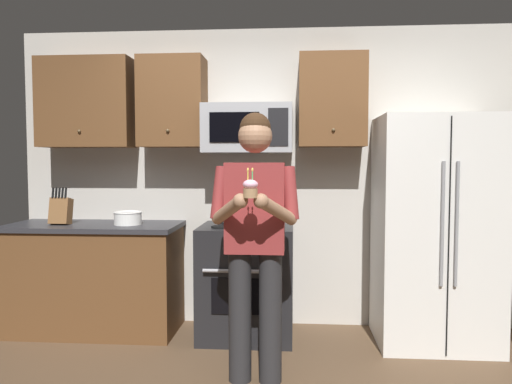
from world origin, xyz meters
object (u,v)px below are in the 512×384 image
person (255,231)px  knife_block (61,211)px  oven_range (247,281)px  microwave (248,129)px  cupcake (250,188)px  refrigerator (435,231)px  bowl_large_white (128,218)px

person → knife_block: bearing=153.9°
oven_range → microwave: (0.00, 0.12, 1.26)m
cupcake → refrigerator: bearing=40.3°
knife_block → cupcake: size_ratio=1.84×
oven_range → refrigerator: (1.50, -0.04, 0.44)m
microwave → bowl_large_white: size_ratio=3.13×
microwave → oven_range: bearing=-90.0°
microwave → person: size_ratio=0.42×
knife_block → person: 1.90m
knife_block → refrigerator: bearing=-0.2°
microwave → knife_block: 1.71m
bowl_large_white → refrigerator: bearing=-0.9°
oven_range → knife_block: 1.67m
refrigerator → knife_block: size_ratio=5.63×
refrigerator → bowl_large_white: (-2.50, 0.04, 0.08)m
oven_range → refrigerator: bearing=-1.5°
microwave → cupcake: size_ratio=4.26×
cupcake → person: bearing=90.0°
bowl_large_white → knife_block: bearing=-177.2°
refrigerator → bowl_large_white: 2.50m
microwave → cupcake: 1.39m
knife_block → person: size_ratio=0.18×
refrigerator → bowl_large_white: size_ratio=7.62×
microwave → bowl_large_white: bearing=-173.1°
person → oven_range: bearing=99.1°
microwave → person: 1.23m
oven_range → person: 1.03m
microwave → refrigerator: (1.50, -0.16, -0.82)m
microwave → knife_block: size_ratio=2.31×
microwave → person: microwave is taller
oven_range → refrigerator: 1.56m
knife_block → bowl_large_white: bearing=2.8°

